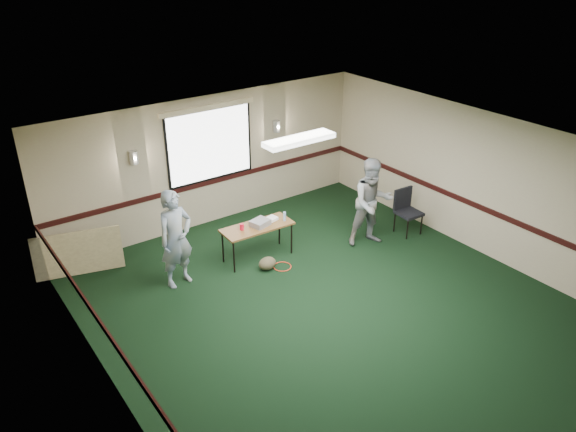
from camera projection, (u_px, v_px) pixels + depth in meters
ground at (335, 311)px, 9.10m from camera, size 8.00×8.00×0.00m
room_shell at (261, 180)px, 9.93m from camera, size 8.00×8.02×8.00m
folding_table at (257, 228)px, 10.33m from camera, size 1.36×0.60×0.67m
projector at (260, 223)px, 10.30m from camera, size 0.38×0.35×0.11m
game_console at (271, 219)px, 10.50m from camera, size 0.26×0.22×0.06m
red_cup at (242, 227)px, 10.15m from camera, size 0.08×0.08×0.12m
water_bottle at (284, 216)px, 10.46m from camera, size 0.05×0.05×0.18m
duffel_bag at (267, 263)px, 10.19m from camera, size 0.40×0.35×0.24m
cable_coil at (282, 267)px, 10.30m from camera, size 0.36×0.36×0.02m
folded_table at (78, 253)px, 9.99m from camera, size 1.53×0.62×0.78m
conference_chair at (406, 207)px, 11.31m from camera, size 0.48×0.50×0.92m
person_left at (176, 239)px, 9.46m from camera, size 0.70×0.52×1.75m
person_right at (372, 202)px, 10.73m from camera, size 1.02×0.91×1.76m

